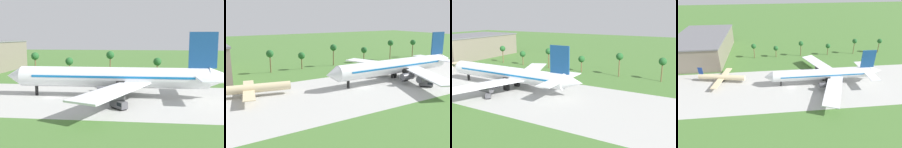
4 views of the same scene
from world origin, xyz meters
The scene contains 5 objects.
ground_plane centered at (0.00, 0.00, 0.00)m, with size 600.00×600.00×0.00m, color #477233.
taxiway_strip centered at (0.00, 0.00, 0.01)m, with size 320.00×44.00×0.02m.
jet_airliner centered at (20.09, 2.62, 6.04)m, with size 69.42×62.13×19.71m.
baggage_tug centered at (21.71, -11.41, 1.19)m, with size 4.97×5.20×2.18m.
palm_tree_row centered at (24.69, 45.17, 8.67)m, with size 101.55×3.60×12.12m.
Camera 1 is at (27.77, -80.87, 18.41)m, focal length 45.00 mm.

